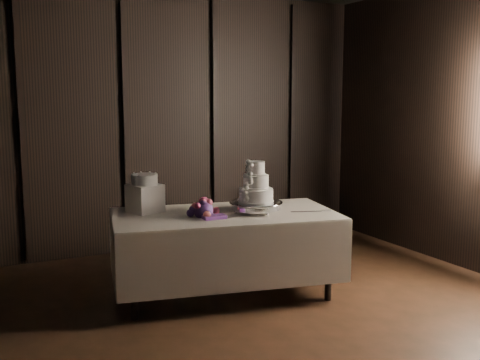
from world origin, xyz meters
name	(u,v)px	position (x,y,z in m)	size (l,w,h in m)	color
room	(283,148)	(0.00, 0.00, 1.50)	(6.08, 7.08, 3.08)	black
display_table	(225,250)	(0.40, 1.68, 0.42)	(2.15, 1.41, 0.76)	beige
cake_stand	(256,207)	(0.68, 1.61, 0.81)	(0.48, 0.48, 0.09)	silver
wedding_cake	(254,186)	(0.65, 1.60, 1.00)	(0.35, 0.31, 0.37)	white
bouquet	(203,209)	(0.17, 1.63, 0.83)	(0.31, 0.41, 0.20)	#CB485D
box_pedestal	(145,198)	(-0.22, 2.06, 0.89)	(0.26, 0.26, 0.25)	white
small_cake	(144,179)	(-0.22, 2.06, 1.06)	(0.24, 0.24, 0.09)	white
cake_knife	(306,212)	(1.07, 1.39, 0.77)	(0.37, 0.02, 0.01)	silver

